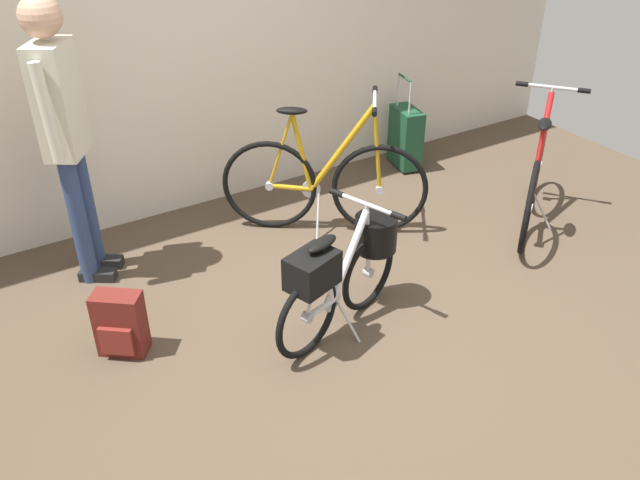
% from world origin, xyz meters
% --- Properties ---
extents(ground_plane, '(7.50, 7.50, 0.00)m').
position_xyz_m(ground_plane, '(0.00, 0.00, 0.00)').
color(ground_plane, brown).
extents(back_wall, '(7.50, 0.10, 3.15)m').
position_xyz_m(back_wall, '(0.00, 2.18, 1.57)').
color(back_wall, silver).
rests_on(back_wall, ground_plane).
extents(folding_bike_foreground, '(1.05, 0.55, 0.77)m').
position_xyz_m(folding_bike_foreground, '(0.10, 0.21, 0.41)').
color(folding_bike_foreground, black).
rests_on(folding_bike_foreground, ground_plane).
extents(display_bike_left, '(1.17, 0.91, 1.00)m').
position_xyz_m(display_bike_left, '(1.99, 0.48, 0.38)').
color(display_bike_left, black).
rests_on(display_bike_left, ground_plane).
extents(display_bike_right, '(1.24, 0.94, 1.05)m').
position_xyz_m(display_bike_right, '(0.61, 1.24, 0.39)').
color(display_bike_right, black).
rests_on(display_bike_right, ground_plane).
extents(visitor_near_wall, '(0.38, 0.45, 1.83)m').
position_xyz_m(visitor_near_wall, '(-1.04, 1.57, 1.07)').
color(visitor_near_wall, navy).
rests_on(visitor_near_wall, ground_plane).
extents(rolling_suitcase, '(0.25, 0.39, 0.83)m').
position_xyz_m(rolling_suitcase, '(1.82, 1.81, 0.28)').
color(rolling_suitcase, '#19472D').
rests_on(rolling_suitcase, ground_plane).
extents(backpack_on_floor, '(0.30, 0.28, 0.40)m').
position_xyz_m(backpack_on_floor, '(-1.12, 0.67, 0.19)').
color(backpack_on_floor, maroon).
rests_on(backpack_on_floor, ground_plane).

